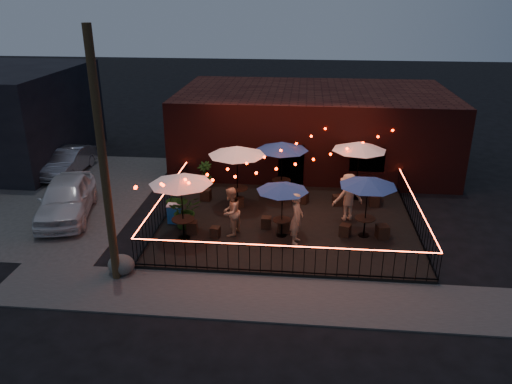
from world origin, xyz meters
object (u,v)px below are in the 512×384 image
cafe_table_1 (237,151)px  cafe_table_4 (368,183)px  cooler (175,213)px  cafe_table_5 (359,147)px  boulder (121,265)px  cafe_table_0 (181,180)px  utility_pole (103,163)px  cafe_table_2 (282,188)px  cafe_table_3 (282,147)px

cafe_table_1 → cafe_table_4: bearing=-24.4°
cooler → cafe_table_5: bearing=23.8°
cooler → boulder: (-0.86, -3.80, -0.19)m
cafe_table_5 → cafe_table_0: bearing=-145.6°
cafe_table_4 → cafe_table_0: bearing=-172.5°
cafe_table_0 → cafe_table_4: 6.82m
cafe_table_0 → cooler: bearing=116.9°
cafe_table_0 → boulder: cafe_table_0 is taller
utility_pole → boulder: utility_pole is taller
cafe_table_1 → boulder: size_ratio=3.01×
cafe_table_2 → cafe_table_3: 3.91m
utility_pole → cafe_table_1: utility_pole is taller
utility_pole → cafe_table_5: utility_pole is taller
boulder → cafe_table_5: bearing=40.6°
boulder → cafe_table_3: bearing=54.5°
cafe_table_5 → boulder: size_ratio=3.06×
cafe_table_2 → boulder: cafe_table_2 is taller
cafe_table_2 → cafe_table_4: size_ratio=0.77×
cafe_table_5 → cafe_table_1: bearing=-164.8°
utility_pole → cafe_table_2: bearing=32.7°
cafe_table_1 → cafe_table_0: bearing=-116.5°
cafe_table_1 → cafe_table_4: 5.66m
cafe_table_4 → cafe_table_5: 3.74m
cafe_table_3 → cafe_table_5: size_ratio=0.94×
cooler → boulder: cooler is taller
cooler → cafe_table_2: bearing=-9.9°
cooler → boulder: size_ratio=0.87×
cafe_table_0 → cafe_table_5: 8.18m
utility_pole → cafe_table_4: bearing=23.7°
cooler → boulder: bearing=-103.0°
utility_pole → cafe_table_0: 3.54m
cafe_table_0 → cafe_table_4: bearing=7.5°
cafe_table_0 → cafe_table_3: size_ratio=1.01×
cafe_table_0 → cafe_table_5: size_ratio=0.94×
cafe_table_0 → cafe_table_5: (6.75, 4.62, 0.06)m
utility_pole → cafe_table_1: bearing=61.9°
cafe_table_1 → cooler: 3.62m
cafe_table_3 → cafe_table_4: (3.34, -3.58, -0.19)m
utility_pole → cafe_table_2: (5.24, 3.36, -1.89)m
boulder → cafe_table_4: bearing=22.1°
cafe_table_4 → boulder: bearing=-157.9°
cafe_table_3 → cafe_table_2: bearing=-86.8°
utility_pole → cafe_table_3: size_ratio=3.11×
cafe_table_1 → cooler: size_ratio=3.47×
cafe_table_1 → cafe_table_2: cafe_table_1 is taller
utility_pole → cooler: 5.44m
cafe_table_5 → cafe_table_3: bearing=-177.3°
cafe_table_3 → boulder: size_ratio=2.87×
cafe_table_3 → cafe_table_1: bearing=-145.6°
cafe_table_4 → cooler: cafe_table_4 is taller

